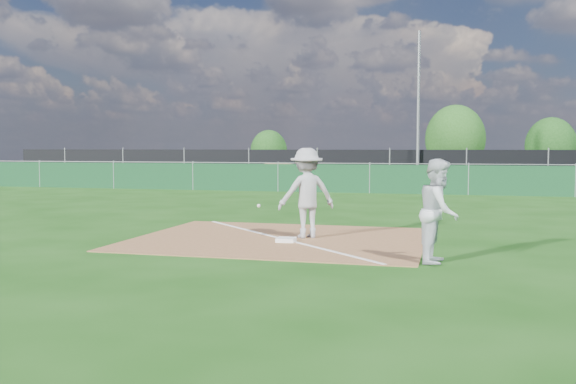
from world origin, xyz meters
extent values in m
plane|color=#15450E|center=(0.00, 10.00, 0.00)|extent=(90.00, 90.00, 0.00)
cube|color=brown|center=(0.00, 1.00, 0.01)|extent=(6.00, 5.00, 0.02)
cube|color=white|center=(0.00, 1.00, 0.03)|extent=(5.01, 5.01, 0.01)
cube|color=#103A1E|center=(0.00, 15.00, 0.60)|extent=(44.00, 0.05, 1.20)
ellipsoid|color=olive|center=(-5.00, 18.50, 0.58)|extent=(3.38, 2.60, 1.17)
cube|color=black|center=(0.00, 23.00, 0.90)|extent=(46.00, 0.04, 1.80)
cube|color=black|center=(0.00, 28.00, 0.01)|extent=(46.00, 9.00, 0.01)
cylinder|color=slate|center=(1.50, 22.70, 4.00)|extent=(0.16, 0.16, 8.00)
cube|color=white|center=(0.25, 0.58, 0.06)|extent=(0.39, 0.39, 0.08)
imported|color=#B4B4B6|center=(0.51, 1.27, 0.97)|extent=(1.41, 1.24, 1.89)
sphere|color=white|center=(-0.60, 1.44, 0.66)|extent=(0.08, 0.08, 0.08)
imported|color=silver|center=(3.30, -0.96, 0.87)|extent=(0.74, 0.91, 1.74)
imported|color=#AEB0B6|center=(-7.90, 26.66, 0.74)|extent=(4.65, 3.20, 1.47)
imported|color=black|center=(-1.73, 28.11, 0.76)|extent=(4.80, 2.97, 1.49)
imported|color=black|center=(6.17, 26.55, 0.73)|extent=(5.06, 2.32, 1.43)
cylinder|color=#382316|center=(-9.95, 33.49, 0.45)|extent=(0.24, 0.24, 0.90)
ellipsoid|color=#184714|center=(-9.95, 33.49, 1.65)|extent=(2.70, 2.70, 3.10)
cylinder|color=#382316|center=(3.34, 34.51, 0.69)|extent=(0.24, 0.24, 1.37)
ellipsoid|color=#1D4E16|center=(3.34, 34.51, 2.52)|extent=(4.12, 4.12, 4.74)
cylinder|color=#382316|center=(9.56, 34.29, 0.55)|extent=(0.24, 0.24, 1.11)
ellipsoid|color=#174413|center=(9.56, 34.29, 2.03)|extent=(3.32, 3.32, 3.82)
camera|label=1|loc=(3.60, -11.86, 1.93)|focal=40.00mm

